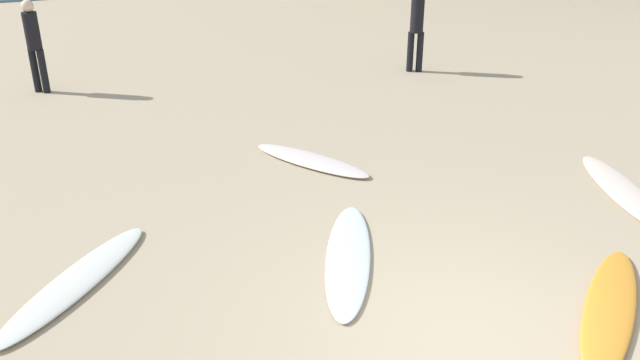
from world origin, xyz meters
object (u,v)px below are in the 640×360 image
Objects in this scene: beachgoer_mid at (34,41)px; surfboard_5 at (311,160)px; surfboard_1 at (348,258)px; surfboard_2 at (76,281)px; surfboard_6 at (610,309)px; beachgoer_near at (417,25)px; surfboard_0 at (624,191)px.

surfboard_5 is at bearing -14.51° from beachgoer_mid.
beachgoer_mid is at bearing 137.51° from surfboard_1.
surfboard_2 is 7.34m from beachgoer_mid.
surfboard_6 is 1.38× the size of beachgoer_mid.
surfboard_2 is at bearing 177.22° from surfboard_5.
beachgoer_near is at bearing 81.52° from surfboard_1.
surfboard_2 is (-3.04, 0.54, 0.01)m from surfboard_1.
surfboard_0 is at bearing 91.78° from surfboard_6.
surfboard_1 is 3.09m from surfboard_2.
surfboard_1 is 1.01× the size of surfboard_6.
beachgoer_near is 7.69m from beachgoer_mid.
beachgoer_mid is (-7.59, 1.21, 0.01)m from beachgoer_near.
surfboard_6 is at bearing 14.75° from surfboard_2.
surfboard_5 is 1.15× the size of beachgoer_mid.
surfboard_2 reaches higher than surfboard_0.
surfboard_0 is 7.34m from surfboard_2.
surfboard_0 is at bearing -6.60° from beachgoer_mid.
beachgoer_near is (-0.13, 6.29, 0.97)m from surfboard_0.
surfboard_0 is at bearing 27.80° from surfboard_1.
beachgoer_near is at bearing 122.66° from surfboard_6.
beachgoer_near reaches higher than surfboard_0.
beachgoer_near reaches higher than surfboard_5.
surfboard_2 is at bearing -49.37° from beachgoer_mid.
beachgoer_near is at bearing 28.55° from beachgoer_mid.
beachgoer_mid is (-0.39, 7.26, 0.98)m from surfboard_2.
surfboard_0 is 1.18× the size of surfboard_5.
surfboard_1 is at bearing -174.59° from surfboard_6.
surfboard_0 is 1.35× the size of beachgoer_mid.
surfboard_2 is at bearing 13.14° from surfboard_0.
surfboard_6 is 8.74m from beachgoer_near.
beachgoer_near is (4.16, 6.60, 0.98)m from surfboard_1.
surfboard_0 is 0.98× the size of surfboard_6.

